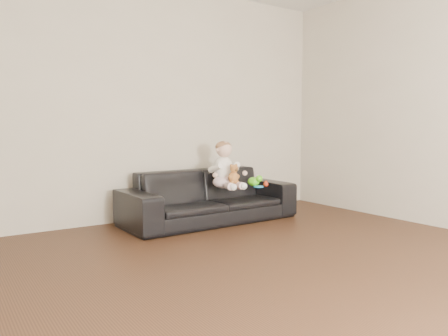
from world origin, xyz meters
TOP-DOWN VIEW (x-y plane):
  - floor at (0.00, 0.00)m, footprint 5.50×5.50m
  - wall_back at (0.00, 2.75)m, footprint 5.00×0.00m
  - sofa at (0.68, 2.25)m, footprint 1.93×0.79m
  - baby at (0.81, 2.14)m, footprint 0.37×0.45m
  - teddy_bear at (0.82, 1.99)m, footprint 0.12×0.12m
  - toy_green at (1.17, 2.11)m, footprint 0.13×0.15m
  - toy_rattle at (1.26, 2.00)m, footprint 0.07×0.07m
  - toy_blue_disc at (1.17, 2.01)m, footprint 0.12×0.12m

SIDE VIEW (x-z plane):
  - floor at x=0.00m, z-range 0.00..0.00m
  - sofa at x=0.68m, z-range 0.00..0.56m
  - toy_blue_disc at x=1.17m, z-range 0.37..0.38m
  - toy_rattle at x=1.26m, z-range 0.37..0.43m
  - toy_green at x=1.17m, z-range 0.37..0.47m
  - teddy_bear at x=0.82m, z-range 0.43..0.64m
  - baby at x=0.81m, z-range 0.34..0.85m
  - wall_back at x=0.00m, z-range -1.20..3.80m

